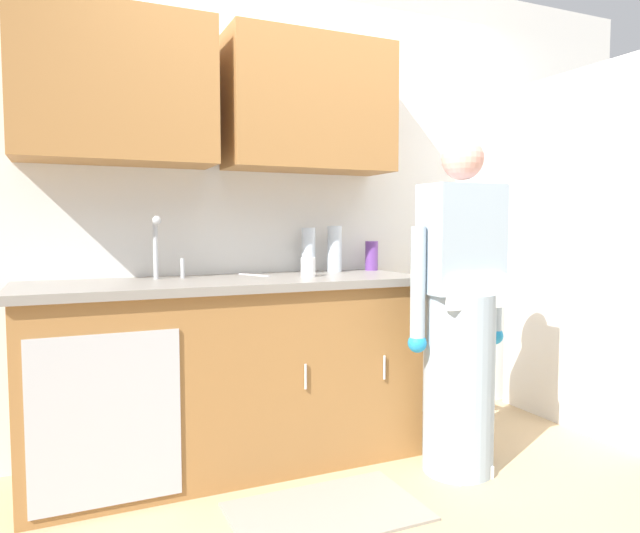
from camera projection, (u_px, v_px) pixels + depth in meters
ground_plane at (397, 504)px, 2.51m from camera, size 9.00×9.00×0.00m
kitchen_wall_with_uppers at (285, 177)px, 3.26m from camera, size 4.80×0.44×2.70m
closet_door_panel at (575, 252)px, 3.39m from camera, size 0.04×1.10×2.10m
counter_cabinet at (229, 377)px, 2.89m from camera, size 1.90×0.62×0.90m
countertop at (228, 283)px, 2.86m from camera, size 1.96×0.66×0.04m
sink at (169, 284)px, 2.75m from camera, size 0.50×0.36×0.35m
person_at_sink at (460, 331)px, 2.80m from camera, size 0.55×0.34×1.62m
floor_mat at (327, 511)px, 2.43m from camera, size 0.80×0.50×0.01m
bottle_water_short at (372, 256)px, 3.42m from camera, size 0.08×0.08×0.17m
bottle_cleaner_spray at (335, 249)px, 3.30m from camera, size 0.08×0.08×0.26m
bottle_water_tall at (308, 250)px, 3.24m from camera, size 0.08×0.08×0.25m
cup_by_sink at (308, 267)px, 2.99m from camera, size 0.08×0.08×0.10m
knife_on_counter at (253, 275)px, 3.08m from camera, size 0.12×0.23×0.01m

